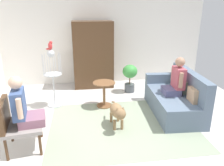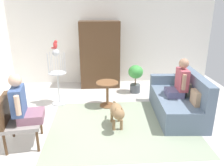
{
  "view_description": "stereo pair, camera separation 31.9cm",
  "coord_description": "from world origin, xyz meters",
  "views": [
    {
      "loc": [
        -0.62,
        -3.82,
        2.27
      ],
      "look_at": [
        -0.04,
        0.07,
        0.9
      ],
      "focal_mm": 35.67,
      "sensor_mm": 36.0,
      "label": 1
    },
    {
      "loc": [
        -0.3,
        -3.85,
        2.27
      ],
      "look_at": [
        -0.04,
        0.07,
        0.9
      ],
      "focal_mm": 35.67,
      "sensor_mm": 36.0,
      "label": 2
    }
  ],
  "objects": [
    {
      "name": "person_on_armchair",
      "position": [
        -1.54,
        -0.44,
        0.76
      ],
      "size": [
        0.52,
        0.57,
        0.82
      ],
      "color": "#8B5B6F"
    },
    {
      "name": "person_on_couch",
      "position": [
        1.41,
        0.45,
        0.77
      ],
      "size": [
        0.43,
        0.55,
        0.81
      ],
      "color": "slate"
    },
    {
      "name": "round_end_table",
      "position": [
        -0.09,
        1.0,
        0.37
      ],
      "size": [
        0.52,
        0.52,
        0.6
      ],
      "color": "brown",
      "rests_on": "ground"
    },
    {
      "name": "armchair",
      "position": [
        -1.7,
        -0.46,
        0.52
      ],
      "size": [
        0.68,
        0.72,
        0.89
      ],
      "color": "#4C331E",
      "rests_on": "ground"
    },
    {
      "name": "parrot",
      "position": [
        -1.25,
        1.22,
        1.44
      ],
      "size": [
        0.17,
        0.1,
        0.2
      ],
      "color": "red",
      "rests_on": "bird_cage_stand"
    },
    {
      "name": "couch",
      "position": [
        1.45,
        0.48,
        0.33
      ],
      "size": [
        0.97,
        1.77,
        0.94
      ],
      "color": "slate",
      "rests_on": "ground"
    },
    {
      "name": "ground_plane",
      "position": [
        0.0,
        0.0,
        0.0
      ],
      "size": [
        6.83,
        6.83,
        0.0
      ],
      "primitive_type": "plane",
      "color": "beige"
    },
    {
      "name": "potted_plant",
      "position": [
        0.71,
        1.85,
        0.48
      ],
      "size": [
        0.4,
        0.4,
        0.77
      ],
      "color": "#4C5156",
      "rests_on": "ground"
    },
    {
      "name": "bird_cage_stand",
      "position": [
        -1.25,
        1.22,
        0.71
      ],
      "size": [
        0.42,
        0.42,
        1.35
      ],
      "color": "silver",
      "rests_on": "ground"
    },
    {
      "name": "armoire_cabinet",
      "position": [
        -0.23,
        2.47,
        0.94
      ],
      "size": [
        1.12,
        0.56,
        1.88
      ],
      "primitive_type": "cube",
      "color": "#4C331E",
      "rests_on": "ground"
    },
    {
      "name": "area_rug",
      "position": [
        0.16,
        0.04,
        0.0
      ],
      "size": [
        2.84,
        2.28,
        0.01
      ],
      "primitive_type": "cube",
      "color": "gray",
      "rests_on": "ground"
    },
    {
      "name": "dog",
      "position": [
        0.05,
        -0.01,
        0.34
      ],
      "size": [
        0.27,
        0.81,
        0.55
      ],
      "color": "olive",
      "rests_on": "ground"
    },
    {
      "name": "back_wall",
      "position": [
        0.0,
        2.88,
        1.44
      ],
      "size": [
        6.29,
        0.12,
        2.87
      ],
      "primitive_type": "cube",
      "color": "silver",
      "rests_on": "ground"
    }
  ]
}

